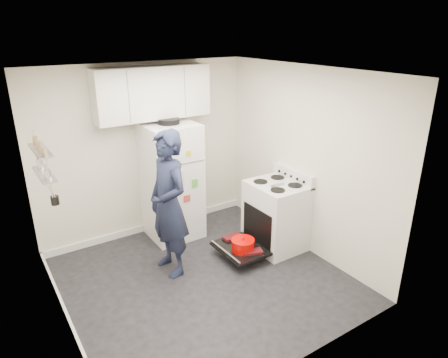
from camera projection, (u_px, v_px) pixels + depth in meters
room at (198, 189)px, 4.52m from camera, size 3.21×3.21×2.51m
electric_range at (275, 216)px, 5.54m from camera, size 0.66×0.76×1.10m
open_oven_door at (242, 246)px, 5.31m from camera, size 0.55×0.70×0.23m
refrigerator at (172, 181)px, 5.74m from camera, size 0.72×0.74×1.77m
upper_cabinets at (153, 93)px, 5.36m from camera, size 1.60×0.33×0.70m
wall_shelf_rack at (43, 162)px, 3.95m from camera, size 0.14×0.60×0.61m
person at (169, 204)px, 4.83m from camera, size 0.48×0.70×1.84m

